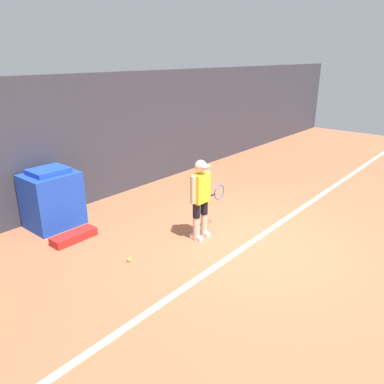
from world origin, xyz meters
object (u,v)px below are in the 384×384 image
Objects in this scene: covered_chair at (52,199)px; equipment_bag at (74,236)px; tennis_player at (201,196)px; tennis_ball at (129,260)px; water_bottle at (85,210)px.

covered_chair is 1.41× the size of equipment_bag.
covered_chair is (-1.48, 2.59, -0.26)m from tennis_player.
equipment_bag is (-1.62, 1.73, -0.76)m from tennis_player.
water_bottle is at bearing 73.06° from tennis_ball.
tennis_player is 1.27× the size of covered_chair.
tennis_player is 2.48m from equipment_bag.
tennis_ball is 1.38m from equipment_bag.
tennis_ball is at bearing -83.55° from equipment_bag.
tennis_player is at bearing -46.88° from equipment_bag.
tennis_player reaches higher than equipment_bag.
water_bottle is at bearing 44.62° from equipment_bag.
tennis_player is 22.25× the size of tennis_ball.
equipment_bag is at bearing 134.60° from tennis_player.
covered_chair reaches higher than equipment_bag.
tennis_player reaches higher than tennis_ball.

